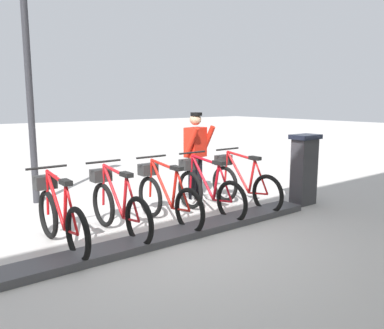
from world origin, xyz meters
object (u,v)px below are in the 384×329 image
payment_kiosk (304,168)px  worker_near_rack (196,152)px  bike_docked_3 (117,205)px  bike_docked_0 (242,183)px  bike_docked_2 (166,196)px  bike_docked_4 (59,215)px  lamp_post (26,45)px  bike_docked_1 (207,189)px

payment_kiosk → worker_near_rack: worker_near_rack is taller
bike_docked_3 → bike_docked_0: bearing=-90.0°
bike_docked_2 → bike_docked_0: bearing=-90.0°
bike_docked_3 → bike_docked_4: (0.00, 0.82, 0.00)m
bike_docked_0 → worker_near_rack: 1.09m
worker_near_rack → bike_docked_4: bearing=107.5°
bike_docked_0 → lamp_post: lamp_post is taller
bike_docked_4 → lamp_post: 3.52m
payment_kiosk → lamp_post: lamp_post is taller
bike_docked_1 → bike_docked_2: (0.00, 0.82, 0.00)m
bike_docked_1 → bike_docked_0: bearing=-90.0°
bike_docked_2 → bike_docked_3: (0.00, 0.82, 0.00)m
bike_docked_2 → worker_near_rack: bearing=-54.8°
bike_docked_4 → worker_near_rack: size_ratio=1.04×
bike_docked_0 → bike_docked_3: (0.00, 2.46, 0.00)m
payment_kiosk → bike_docked_3: size_ratio=0.74×
bike_docked_1 → bike_docked_2: size_ratio=1.00×
bike_docked_2 → lamp_post: bearing=25.6°
bike_docked_0 → lamp_post: 4.51m
bike_docked_3 → worker_near_rack: 2.38m
bike_docked_0 → worker_near_rack: worker_near_rack is taller
bike_docked_1 → lamp_post: 4.04m
payment_kiosk → worker_near_rack: 2.01m
payment_kiosk → worker_near_rack: size_ratio=0.77×
payment_kiosk → bike_docked_2: size_ratio=0.74×
bike_docked_1 → bike_docked_3: size_ratio=1.00×
bike_docked_2 → bike_docked_3: 0.82m
bike_docked_0 → lamp_post: bearing=48.5°
bike_docked_4 → lamp_post: size_ratio=0.39×
bike_docked_0 → payment_kiosk: bearing=-119.8°
bike_docked_2 → bike_docked_4: 1.64m
bike_docked_1 → lamp_post: (2.52, 2.03, 2.42)m
payment_kiosk → bike_docked_4: bearing=82.4°
bike_docked_4 → worker_near_rack: 3.14m
bike_docked_1 → lamp_post: lamp_post is taller
payment_kiosk → bike_docked_2: (0.57, 2.64, -0.24)m
bike_docked_3 → worker_near_rack: (0.93, -2.14, 0.48)m
bike_docked_3 → worker_near_rack: worker_near_rack is taller
payment_kiosk → bike_docked_0: 1.17m
bike_docked_2 → bike_docked_1: bearing=-90.0°
bike_docked_2 → bike_docked_4: same height
bike_docked_1 → bike_docked_3: same height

